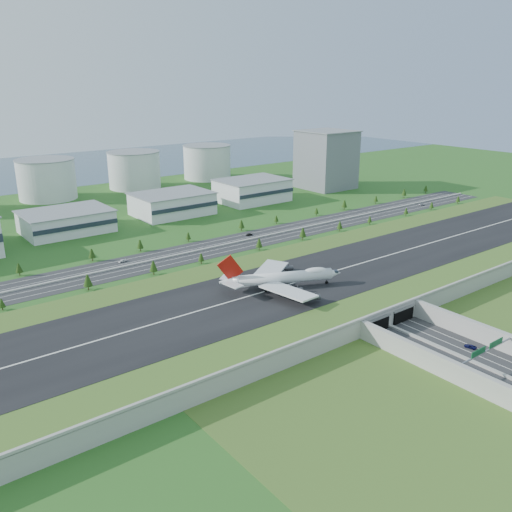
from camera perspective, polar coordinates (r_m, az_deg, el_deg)
ground at (r=278.91m, az=5.94°, el=-3.85°), size 1200.00×1200.00×0.00m
airfield_deck at (r=277.33m, az=5.98°, el=-3.06°), size 520.00×100.00×9.20m
underpass_road at (r=223.44m, az=23.98°, el=-10.38°), size 38.80×120.40×8.00m
sign_gantry_near at (r=223.62m, az=23.11°, el=-9.22°), size 38.70×0.70×9.80m
north_expressway at (r=349.57m, az=-4.76°, el=0.83°), size 560.00×36.00×0.12m
tree_row at (r=354.71m, az=-3.38°, el=1.90°), size 499.35×48.64×8.46m
hangar_mid_a at (r=406.53m, az=-19.34°, el=3.43°), size 58.00×42.00×15.00m
hangar_mid_b at (r=438.81m, az=-8.82°, el=5.44°), size 58.00×42.00×17.00m
hangar_mid_c at (r=481.07m, az=-0.42°, el=6.91°), size 58.00×42.00×19.00m
office_tower at (r=543.26m, az=7.40°, el=10.00°), size 46.00×46.00×55.00m
fuel_tank_b at (r=524.13m, az=-21.16°, el=7.52°), size 50.00×50.00×35.00m
fuel_tank_c at (r=553.58m, az=-12.69°, el=8.82°), size 50.00×50.00×35.00m
fuel_tank_d at (r=593.83m, az=-5.17°, el=9.81°), size 50.00×50.00×35.00m
bay_water at (r=697.87m, az=-22.41°, el=8.33°), size 1200.00×260.00×0.06m
boeing_747 at (r=259.60m, az=2.71°, el=-2.30°), size 57.77×53.39×19.05m
car_0 at (r=223.35m, az=20.64°, el=-10.67°), size 3.77×5.32×1.68m
car_2 at (r=239.28m, az=21.63°, el=-8.84°), size 3.25×5.25×1.36m
car_5 at (r=375.99m, az=-0.74°, el=2.29°), size 4.72×1.85×1.53m
car_6 at (r=486.67m, az=17.04°, el=5.19°), size 5.83×3.40×1.53m
car_7 at (r=331.58m, az=-13.91°, el=-0.50°), size 5.17×2.47×1.45m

